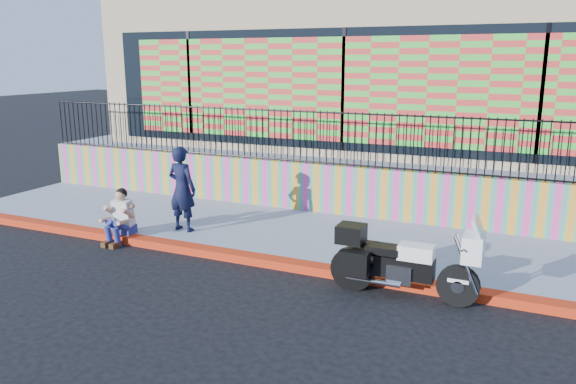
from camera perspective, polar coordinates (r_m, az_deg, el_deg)
The scene contains 10 objects.
ground at distance 10.03m, azimuth -2.38°, elevation -7.39°, with size 90.00×90.00×0.00m, color black.
red_curb at distance 10.00m, azimuth -2.38°, elevation -6.99°, with size 16.00×0.30×0.15m, color red.
sidewalk at distance 11.42m, azimuth 1.32°, elevation -4.37°, with size 16.00×3.00×0.15m, color gray.
mural_wall at distance 12.70m, azimuth 4.14°, elevation 0.34°, with size 16.00×0.20×1.10m, color #E53C95.
metal_fence at distance 12.49m, azimuth 4.23°, elevation 5.48°, with size 15.80×0.04×1.20m, color black, non-canonical shape.
elevated_platform at distance 17.50m, azimuth 9.90°, elevation 3.52°, with size 16.00×10.00×1.25m, color gray.
storefront_building at distance 17.05m, azimuth 10.08°, elevation 12.13°, with size 14.00×8.06×4.00m.
police_motorcycle at distance 8.73m, azimuth 11.47°, elevation -6.80°, with size 2.23×0.74×1.39m.
police_officer at distance 11.45m, azimuth -10.72°, elevation 0.32°, with size 0.63×0.41×1.73m, color black.
seated_man at distance 11.52m, azimuth -16.82°, elevation -2.86°, with size 0.54×0.71×1.06m.
Camera 1 is at (4.21, -8.38, 3.55)m, focal length 35.00 mm.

